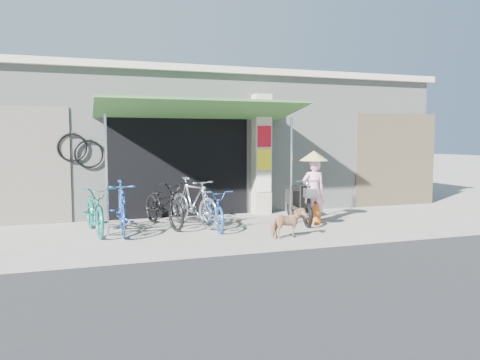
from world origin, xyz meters
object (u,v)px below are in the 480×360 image
object	(u,v)px
bike_blue	(122,207)
nun	(313,187)
bike_black	(164,204)
moped	(298,202)
bike_silver	(193,202)
street_dog	(288,223)
bike_navy	(214,209)
bike_teal	(95,209)

from	to	relation	value
bike_blue	nun	size ratio (longest dim) A/B	1.08
bike_black	moped	xyz separation A→B (m)	(2.99, -0.41, -0.04)
bike_silver	street_dog	xyz separation A→B (m)	(1.41, -1.85, -0.24)
bike_blue	bike_navy	distance (m)	1.89
bike_teal	bike_blue	distance (m)	0.55
bike_black	street_dog	distance (m)	2.83
moped	bike_blue	bearing A→B (deg)	-170.87
bike_teal	bike_black	xyz separation A→B (m)	(1.43, 0.26, 0.02)
nun	bike_silver	bearing A→B (deg)	-4.19
bike_black	bike_navy	size ratio (longest dim) A/B	1.17
bike_blue	bike_navy	bearing A→B (deg)	-1.36
bike_teal	nun	size ratio (longest dim) A/B	1.13
street_dog	moped	bearing A→B (deg)	-42.29
bike_silver	nun	size ratio (longest dim) A/B	1.08
bike_silver	street_dog	distance (m)	2.34
bike_teal	bike_silver	bearing A→B (deg)	-3.16
bike_black	bike_navy	distance (m)	1.12
bike_blue	moped	distance (m)	3.91
moped	bike_teal	bearing A→B (deg)	-173.55
bike_teal	bike_blue	size ratio (longest dim) A/B	1.04
bike_black	street_dog	bearing A→B (deg)	-58.85
bike_blue	moped	size ratio (longest dim) A/B	0.99
bike_teal	nun	world-z (taller)	nun
bike_black	nun	distance (m)	3.32
bike_blue	bike_black	world-z (taller)	bike_blue
bike_navy	street_dog	xyz separation A→B (m)	(1.07, -1.39, -0.13)
bike_navy	nun	xyz separation A→B (m)	(2.27, -0.08, 0.39)
bike_teal	moped	world-z (taller)	moped
bike_black	nun	xyz separation A→B (m)	(3.24, -0.64, 0.32)
bike_teal	street_dog	size ratio (longest dim) A/B	2.66
bike_black	street_dog	world-z (taller)	bike_black
bike_navy	nun	distance (m)	2.31
bike_teal	bike_navy	xyz separation A→B (m)	(2.39, -0.30, -0.06)
bike_silver	bike_navy	distance (m)	0.58
bike_blue	bike_black	xyz separation A→B (m)	(0.92, 0.46, -0.03)
bike_blue	bike_navy	world-z (taller)	bike_blue
bike_black	nun	size ratio (longest dim) A/B	1.17
street_dog	nun	world-z (taller)	nun
bike_blue	bike_silver	size ratio (longest dim) A/B	1.00
bike_teal	nun	distance (m)	4.69
bike_black	bike_navy	xyz separation A→B (m)	(0.97, -0.56, -0.07)
nun	bike_navy	bearing A→B (deg)	5.46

